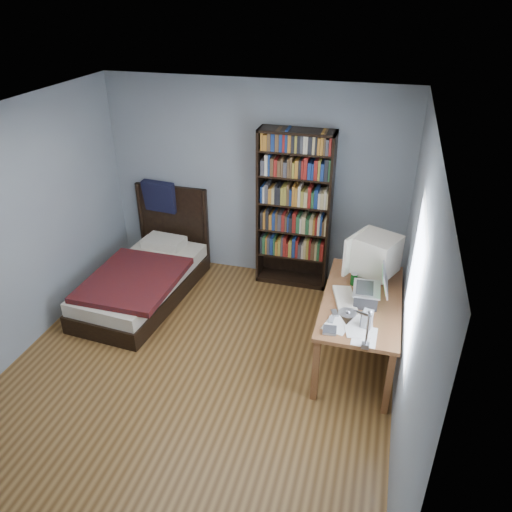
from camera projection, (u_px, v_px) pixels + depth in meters
name	position (u px, v px, depth m)	size (l,w,h in m)	color
room	(194.00, 263.00, 4.44)	(4.20, 4.24, 2.50)	#573819
desk	(362.00, 303.00, 5.37)	(0.75, 1.49, 0.73)	brown
crt_monitor	(373.00, 254.00, 5.08)	(0.58, 0.53, 0.50)	beige
laptop	(368.00, 293.00, 4.75)	(0.34, 0.34, 0.41)	#2D2D30
desk_lamp	(351.00, 321.00, 3.66)	(0.25, 0.56, 0.66)	#99999E
keyboard	(345.00, 300.00, 4.83)	(0.18, 0.47, 0.03)	beige
speaker	(367.00, 319.00, 4.43)	(0.09, 0.09, 0.18)	gray
soda_can	(354.00, 279.00, 5.08)	(0.07, 0.07, 0.12)	#0B3C08
mouse	(361.00, 282.00, 5.11)	(0.07, 0.12, 0.04)	silver
phone_silver	(335.00, 313.00, 4.65)	(0.05, 0.10, 0.02)	#B3B2B7
phone_grey	(331.00, 320.00, 4.55)	(0.05, 0.09, 0.02)	gray
external_drive	(330.00, 330.00, 4.41)	(0.12, 0.12, 0.02)	gray
bookshelf	(294.00, 211.00, 6.08)	(0.89, 0.30, 1.99)	black
bed	(145.00, 276.00, 6.15)	(1.09, 2.06, 1.16)	black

